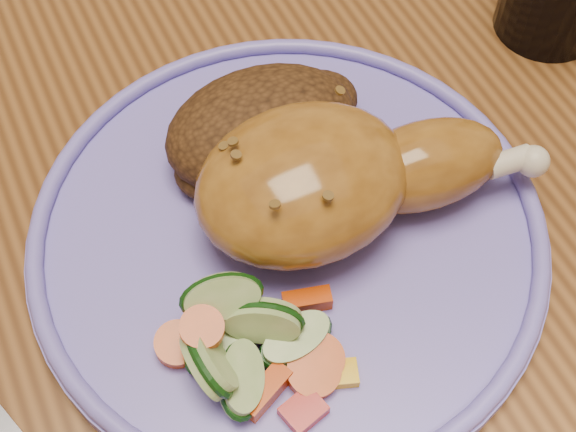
{
  "coord_description": "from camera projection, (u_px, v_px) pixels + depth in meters",
  "views": [
    {
      "loc": [
        -0.12,
        -0.28,
        1.14
      ],
      "look_at": [
        -0.02,
        -0.07,
        0.78
      ],
      "focal_mm": 50.0,
      "sensor_mm": 36.0,
      "label": 1
    }
  ],
  "objects": [
    {
      "name": "vegetable_pile",
      "position": [
        249.0,
        344.0,
        0.4
      ],
      "size": [
        0.1,
        0.09,
        0.05
      ],
      "color": "#A50A05",
      "rests_on": "plate"
    },
    {
      "name": "plate_rim",
      "position": [
        288.0,
        226.0,
        0.45
      ],
      "size": [
        0.29,
        0.29,
        0.01
      ],
      "primitive_type": "torus",
      "color": "#7366CF",
      "rests_on": "plate"
    },
    {
      "name": "plate",
      "position": [
        288.0,
        236.0,
        0.45
      ],
      "size": [
        0.29,
        0.29,
        0.01
      ],
      "primitive_type": "cylinder",
      "color": "#7366CF",
      "rests_on": "dining_table"
    },
    {
      "name": "rice_pilaf",
      "position": [
        265.0,
        127.0,
        0.46
      ],
      "size": [
        0.12,
        0.08,
        0.05
      ],
      "color": "#422610",
      "rests_on": "plate"
    },
    {
      "name": "chicken_leg",
      "position": [
        333.0,
        179.0,
        0.43
      ],
      "size": [
        0.19,
        0.1,
        0.06
      ],
      "color": "#9C6320",
      "rests_on": "plate"
    },
    {
      "name": "dining_table",
      "position": [
        270.0,
        219.0,
        0.57
      ],
      "size": [
        0.9,
        1.4,
        0.75
      ],
      "color": "brown",
      "rests_on": "ground"
    }
  ]
}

